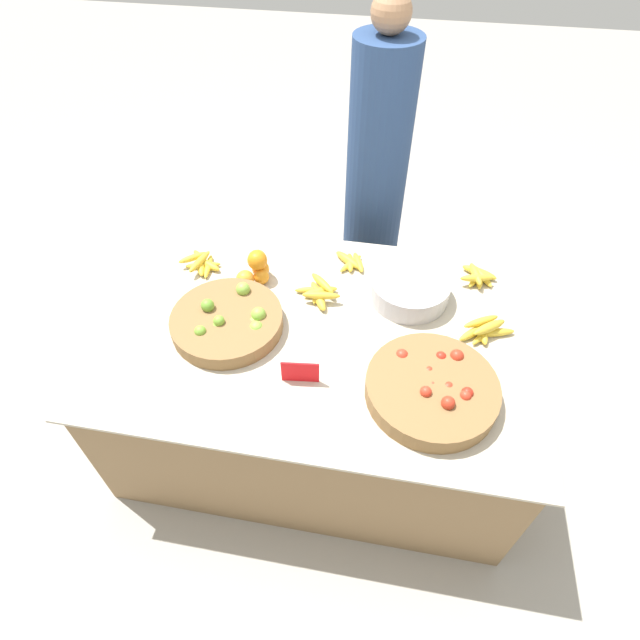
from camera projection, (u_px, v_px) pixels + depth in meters
name	position (u px, v px, depth m)	size (l,w,h in m)	color
ground_plane	(320.00, 418.00, 2.34)	(12.00, 12.00, 0.00)	#A39E93
market_table	(320.00, 378.00, 2.11)	(1.61, 1.09, 0.62)	olive
lime_bowl	(228.00, 321.00, 1.86)	(0.42, 0.42, 0.10)	olive
tomato_basket	(432.00, 389.00, 1.65)	(0.44, 0.44, 0.10)	olive
orange_pile	(256.00, 267.00, 2.02)	(0.13, 0.14, 0.14)	orange
metal_bowl	(409.00, 289.00, 1.97)	(0.31, 0.31, 0.09)	#B7B7BF
price_sign	(300.00, 372.00, 1.68)	(0.13, 0.02, 0.10)	red
banana_bunch_front_right	(319.00, 293.00, 1.98)	(0.19, 0.20, 0.06)	gold
banana_bunch_back_center	(351.00, 262.00, 2.12)	(0.15, 0.14, 0.04)	gold
banana_bunch_middle_left	(479.00, 276.00, 2.05)	(0.16, 0.15, 0.06)	gold
banana_bunch_front_left	(202.00, 263.00, 2.11)	(0.19, 0.18, 0.05)	gold
banana_bunch_middle_right	(485.00, 330.00, 1.84)	(0.22, 0.16, 0.06)	gold
vendor_person	(375.00, 187.00, 2.38)	(0.28, 0.28, 1.53)	navy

